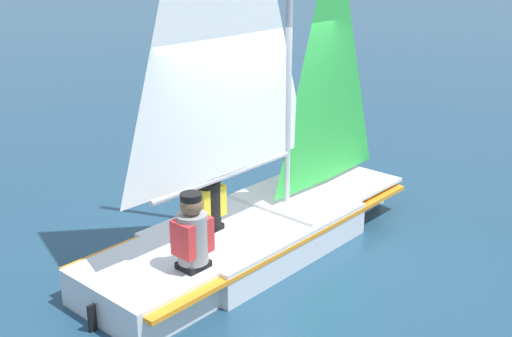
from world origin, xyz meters
TOP-DOWN VIEW (x-y plane):
  - ground_plane at (0.00, 0.00)m, footprint 260.00×260.00m
  - sailboat_main at (0.01, -0.00)m, footprint 4.48×3.11m
  - sailor_helm at (0.46, -0.42)m, footprint 0.42×0.40m
  - sailor_crew at (1.31, -0.25)m, footprint 0.42×0.40m

SIDE VIEW (x-z plane):
  - ground_plane at x=0.00m, z-range 0.00..0.00m
  - sailor_helm at x=0.46m, z-range 0.05..1.21m
  - sailor_crew at x=1.31m, z-range 0.05..1.21m
  - sailboat_main at x=0.01m, z-range -1.96..3.52m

